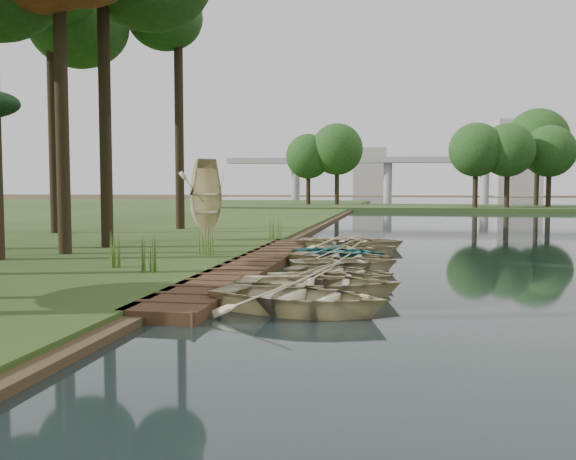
% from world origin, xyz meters
% --- Properties ---
extents(ground, '(300.00, 300.00, 0.00)m').
position_xyz_m(ground, '(0.00, 0.00, 0.00)').
color(ground, '#3D2F1D').
extents(boardwalk, '(1.60, 16.00, 0.30)m').
position_xyz_m(boardwalk, '(-1.60, 0.00, 0.15)').
color(boardwalk, '#3C2717').
rests_on(boardwalk, ground).
extents(peninsula, '(50.00, 14.00, 0.45)m').
position_xyz_m(peninsula, '(8.00, 50.00, 0.23)').
color(peninsula, '#2F451F').
rests_on(peninsula, ground).
extents(far_trees, '(45.60, 5.60, 8.80)m').
position_xyz_m(far_trees, '(4.67, 50.00, 6.43)').
color(far_trees, black).
rests_on(far_trees, peninsula).
extents(bridge, '(95.90, 4.00, 8.60)m').
position_xyz_m(bridge, '(12.31, 120.00, 7.08)').
color(bridge, '#A5A5A0').
rests_on(bridge, ground).
extents(building_a, '(10.00, 8.00, 18.00)m').
position_xyz_m(building_a, '(30.00, 140.00, 9.00)').
color(building_a, '#A5A5A0').
rests_on(building_a, ground).
extents(building_b, '(8.00, 8.00, 12.00)m').
position_xyz_m(building_b, '(-5.00, 145.00, 6.00)').
color(building_b, '#A5A5A0').
rests_on(building_b, ground).
extents(rowboat_0, '(4.27, 3.51, 0.77)m').
position_xyz_m(rowboat_0, '(0.82, -6.36, 0.43)').
color(rowboat_0, beige).
rests_on(rowboat_0, water).
extents(rowboat_1, '(3.83, 2.80, 0.78)m').
position_xyz_m(rowboat_1, '(1.00, -4.58, 0.44)').
color(rowboat_1, beige).
rests_on(rowboat_1, water).
extents(rowboat_2, '(3.48, 2.73, 0.66)m').
position_xyz_m(rowboat_2, '(1.09, -3.17, 0.38)').
color(rowboat_2, beige).
rests_on(rowboat_2, water).
extents(rowboat_3, '(3.48, 2.88, 0.62)m').
position_xyz_m(rowboat_3, '(1.25, -1.96, 0.36)').
color(rowboat_3, beige).
rests_on(rowboat_3, water).
extents(rowboat_4, '(3.82, 3.23, 0.67)m').
position_xyz_m(rowboat_4, '(1.23, -0.03, 0.39)').
color(rowboat_4, beige).
rests_on(rowboat_4, water).
extents(rowboat_5, '(3.56, 2.75, 0.68)m').
position_xyz_m(rowboat_5, '(0.95, 1.53, 0.39)').
color(rowboat_5, beige).
rests_on(rowboat_5, water).
extents(rowboat_6, '(3.77, 3.14, 0.67)m').
position_xyz_m(rowboat_6, '(0.79, 2.73, 0.39)').
color(rowboat_6, teal).
rests_on(rowboat_6, water).
extents(rowboat_7, '(3.57, 3.02, 0.63)m').
position_xyz_m(rowboat_7, '(1.29, 4.55, 0.36)').
color(rowboat_7, beige).
rests_on(rowboat_7, water).
extents(rowboat_8, '(4.25, 3.28, 0.82)m').
position_xyz_m(rowboat_8, '(0.77, 6.04, 0.46)').
color(rowboat_8, beige).
rests_on(rowboat_8, water).
extents(rowboat_9, '(3.83, 3.02, 0.72)m').
position_xyz_m(rowboat_9, '(1.26, 7.15, 0.41)').
color(rowboat_9, beige).
rests_on(rowboat_9, water).
extents(stored_rowboat, '(4.21, 3.95, 0.71)m').
position_xyz_m(stored_rowboat, '(-5.28, 7.06, 0.66)').
color(stored_rowboat, beige).
rests_on(stored_rowboat, bank).
extents(tree_5, '(4.74, 4.74, 12.96)m').
position_xyz_m(tree_5, '(-13.75, 9.71, 11.11)').
color(tree_5, black).
rests_on(tree_5, bank).
extents(tree_6, '(4.13, 4.13, 13.31)m').
position_xyz_m(tree_6, '(-8.79, 13.69, 11.62)').
color(tree_6, black).
rests_on(tree_6, bank).
extents(reeds_0, '(0.60, 0.60, 0.96)m').
position_xyz_m(reeds_0, '(-3.81, -2.89, 0.78)').
color(reeds_0, '#3F661E').
rests_on(reeds_0, bank).
extents(reeds_1, '(0.60, 0.60, 1.05)m').
position_xyz_m(reeds_1, '(-5.06, -2.06, 0.82)').
color(reeds_1, '#3F661E').
rests_on(reeds_1, bank).
extents(reeds_2, '(0.60, 0.60, 0.96)m').
position_xyz_m(reeds_2, '(-3.58, 1.55, 0.78)').
color(reeds_2, '#3F661E').
rests_on(reeds_2, bank).
extents(reeds_3, '(0.60, 0.60, 1.09)m').
position_xyz_m(reeds_3, '(-2.60, 8.72, 0.84)').
color(reeds_3, '#3F661E').
rests_on(reeds_3, bank).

